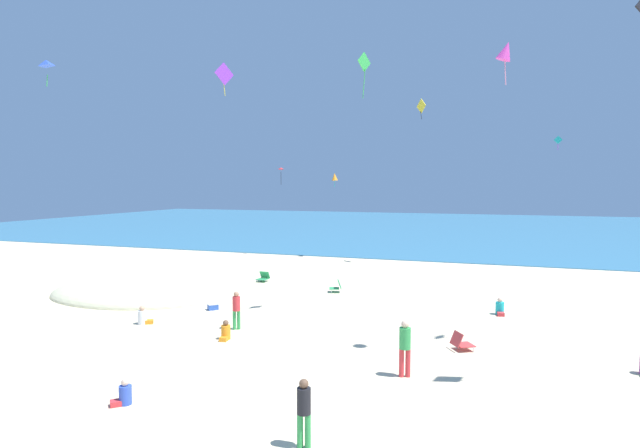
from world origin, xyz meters
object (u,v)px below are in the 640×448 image
(kite_red, at_px, (281,169))
(kite_green, at_px, (364,64))
(person_7, at_px, (405,344))
(person_4, at_px, (304,408))
(beach_chair_far_right, at_px, (263,277))
(person_3, at_px, (143,317))
(kite_magenta, at_px, (506,51))
(kite_teal, at_px, (558,140))
(person_2, at_px, (500,308))
(person_6, at_px, (137,297))
(beach_chair_mid_beach, at_px, (461,342))
(kite_yellow, at_px, (421,106))
(beach_chair_far_left, at_px, (337,286))
(person_5, at_px, (124,395))
(kite_purple, at_px, (224,74))
(kite_blue, at_px, (46,63))
(kite_orange, at_px, (335,177))
(person_8, at_px, (226,332))
(cooler_box, at_px, (213,307))
(person_0, at_px, (236,308))

(kite_red, bearing_deg, kite_green, -56.30)
(person_7, bearing_deg, person_4, 147.67)
(beach_chair_far_right, bearing_deg, person_3, 0.31)
(person_7, relative_size, kite_magenta, 1.24)
(person_4, height_order, kite_teal, kite_teal)
(person_2, distance_m, person_6, 16.12)
(beach_chair_mid_beach, distance_m, kite_green, 11.31)
(kite_yellow, bearing_deg, beach_chair_far_left, -103.53)
(beach_chair_far_right, height_order, person_7, person_7)
(person_5, bearing_deg, kite_yellow, -141.81)
(person_4, xyz_separation_m, kite_purple, (-10.18, 14.88, 10.29))
(kite_blue, xyz_separation_m, kite_orange, (4.86, 20.94, -4.10))
(person_2, xyz_separation_m, kite_teal, (3.18, 14.35, 7.96))
(person_3, relative_size, person_6, 1.08)
(kite_green, bearing_deg, kite_red, 123.70)
(beach_chair_far_right, bearing_deg, person_7, 43.60)
(beach_chair_mid_beach, bearing_deg, person_2, 45.31)
(person_2, relative_size, kite_red, 0.54)
(person_7, distance_m, kite_yellow, 23.18)
(person_2, distance_m, person_4, 13.63)
(beach_chair_far_right, bearing_deg, kite_teal, 127.83)
(person_6, height_order, kite_purple, kite_purple)
(person_8, distance_m, kite_green, 11.68)
(beach_chair_far_left, distance_m, cooler_box, 6.62)
(beach_chair_far_right, relative_size, cooler_box, 1.36)
(beach_chair_far_right, distance_m, kite_orange, 11.87)
(kite_magenta, distance_m, kite_yellow, 19.29)
(person_0, height_order, kite_red, kite_red)
(person_0, xyz_separation_m, kite_orange, (-2.43, 19.55, 5.12))
(beach_chair_mid_beach, relative_size, person_0, 0.61)
(cooler_box, height_order, kite_blue, kite_blue)
(kite_teal, bearing_deg, person_8, -119.92)
(cooler_box, relative_size, person_8, 0.79)
(kite_red, height_order, kite_green, kite_green)
(person_8, xyz_separation_m, kite_red, (-6.86, 20.64, 6.30))
(beach_chair_far_left, xyz_separation_m, kite_blue, (-8.79, -9.11, 9.75))
(kite_purple, bearing_deg, person_6, -111.79)
(person_4, height_order, kite_yellow, kite_yellow)
(cooler_box, bearing_deg, person_3, -114.41)
(person_0, height_order, kite_purple, kite_purple)
(person_4, relative_size, kite_blue, 1.42)
(cooler_box, height_order, person_7, person_7)
(kite_yellow, bearing_deg, person_8, -100.94)
(cooler_box, relative_size, person_6, 0.80)
(person_4, height_order, kite_purple, kite_purple)
(kite_red, bearing_deg, kite_magenta, -51.13)
(beach_chair_mid_beach, distance_m, kite_red, 24.99)
(person_7, relative_size, kite_green, 0.90)
(beach_chair_far_right, distance_m, beach_chair_far_left, 4.98)
(beach_chair_mid_beach, height_order, cooler_box, beach_chair_mid_beach)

